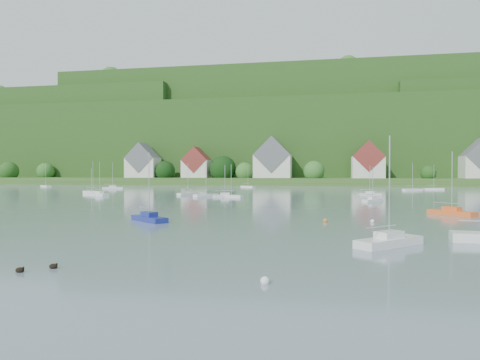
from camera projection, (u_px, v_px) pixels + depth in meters
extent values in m
cube|color=#305620|center=(265.00, 181.00, 204.80)|extent=(600.00, 60.00, 3.00)
cube|color=#153D13|center=(280.00, 149.00, 278.16)|extent=(620.00, 160.00, 40.00)
cube|color=#153D13|center=(53.00, 144.00, 291.16)|extent=(200.00, 120.00, 52.00)
cube|color=#153D13|center=(296.00, 136.00, 271.26)|extent=(240.00, 130.00, 60.00)
sphere|color=#2E6826|center=(46.00, 172.00, 216.39)|extent=(8.61, 8.61, 8.61)
sphere|color=#174815|center=(9.00, 171.00, 207.74)|extent=(9.03, 9.03, 9.03)
sphere|color=#2E6826|center=(245.00, 172.00, 190.15)|extent=(8.19, 8.19, 8.19)
sphere|color=#2E6826|center=(148.00, 173.00, 200.68)|extent=(6.49, 6.49, 6.49)
sphere|color=#2E6826|center=(371.00, 169.00, 188.24)|extent=(12.16, 12.16, 12.16)
sphere|color=#2E6826|center=(314.00, 171.00, 180.74)|extent=(8.73, 8.73, 8.73)
sphere|color=black|center=(165.00, 171.00, 198.96)|extent=(9.32, 9.32, 9.32)
sphere|color=#174815|center=(428.00, 173.00, 174.17)|extent=(6.24, 6.24, 6.24)
sphere|color=black|center=(476.00, 172.00, 182.78)|extent=(8.16, 8.16, 8.16)
sphere|color=black|center=(223.00, 169.00, 194.45)|extent=(11.92, 11.92, 11.92)
sphere|color=#2E6826|center=(67.00, 92.00, 254.15)|extent=(10.52, 10.52, 10.52)
sphere|color=#174815|center=(148.00, 100.00, 281.58)|extent=(10.29, 10.29, 10.29)
sphere|color=#2E6826|center=(18.00, 105.00, 298.34)|extent=(7.15, 7.15, 7.15)
sphere|color=black|center=(165.00, 97.00, 267.05)|extent=(7.18, 7.18, 7.18)
sphere|color=#2E6826|center=(0.00, 93.00, 254.52)|extent=(8.89, 8.89, 8.89)
sphere|color=#174815|center=(346.00, 76.00, 250.52)|extent=(12.83, 12.83, 12.83)
sphere|color=#2E6826|center=(206.00, 79.00, 252.63)|extent=(8.18, 8.18, 8.18)
sphere|color=#174815|center=(283.00, 87.00, 281.82)|extent=(12.73, 12.73, 12.73)
sphere|color=#174815|center=(432.00, 69.00, 232.07)|extent=(11.50, 11.50, 11.50)
sphere|color=#174815|center=(380.00, 82.00, 266.09)|extent=(14.65, 14.65, 14.65)
sphere|color=#2E6826|center=(348.00, 67.00, 227.24)|extent=(11.95, 11.95, 11.95)
sphere|color=#2E6826|center=(208.00, 90.00, 285.52)|extent=(7.07, 7.07, 7.07)
sphere|color=black|center=(269.00, 77.00, 246.98)|extent=(8.21, 8.21, 8.21)
sphere|color=#2E6826|center=(243.00, 85.00, 273.93)|extent=(12.24, 12.24, 12.24)
sphere|color=#2E6826|center=(111.00, 79.00, 256.74)|extent=(13.65, 13.65, 13.65)
sphere|color=#174815|center=(460.00, 75.00, 242.01)|extent=(8.03, 8.03, 8.03)
sphere|color=#2E6826|center=(459.00, 94.00, 242.69)|extent=(14.97, 14.97, 14.97)
sphere|color=#174815|center=(418.00, 96.00, 244.25)|extent=(9.78, 9.78, 9.78)
sphere|color=#2E6826|center=(462.00, 93.00, 232.01)|extent=(9.48, 9.48, 9.48)
sphere|color=#174815|center=(214.00, 113.00, 272.55)|extent=(12.01, 12.01, 12.01)
sphere|color=#2E6826|center=(468.00, 107.00, 250.81)|extent=(15.99, 15.99, 15.99)
sphere|color=black|center=(274.00, 113.00, 275.71)|extent=(15.72, 15.72, 15.72)
sphere|color=#174815|center=(297.00, 113.00, 268.81)|extent=(10.54, 10.54, 10.54)
sphere|color=#174815|center=(32.00, 126.00, 336.83)|extent=(8.18, 8.18, 8.18)
sphere|color=black|center=(45.00, 124.00, 324.73)|extent=(8.74, 8.74, 8.74)
sphere|color=black|center=(6.00, 119.00, 306.94)|extent=(15.38, 15.38, 15.38)
cube|color=silver|center=(143.00, 168.00, 202.12)|extent=(14.00, 10.00, 9.00)
cube|color=slate|center=(143.00, 158.00, 202.04)|extent=(14.00, 10.40, 14.00)
cube|color=silver|center=(196.00, 169.00, 199.46)|extent=(12.00, 9.00, 8.00)
cube|color=maroon|center=(196.00, 160.00, 199.39)|extent=(12.00, 9.36, 12.00)
cube|color=silver|center=(273.00, 166.00, 191.97)|extent=(16.00, 11.00, 10.00)
cube|color=slate|center=(273.00, 155.00, 191.88)|extent=(16.00, 11.44, 16.00)
cube|color=silver|center=(368.00, 167.00, 182.60)|extent=(13.00, 10.00, 9.00)
cube|color=maroon|center=(368.00, 157.00, 182.52)|extent=(13.00, 10.40, 13.00)
cube|color=navy|center=(149.00, 219.00, 48.17)|extent=(5.33, 4.82, 0.56)
cube|color=navy|center=(149.00, 214.00, 48.16)|extent=(2.22, 2.11, 0.50)
cylinder|color=silver|center=(149.00, 184.00, 48.10)|extent=(0.10, 0.10, 7.04)
cylinder|color=silver|center=(146.00, 208.00, 48.80)|extent=(2.43, 2.04, 0.08)
cube|color=white|center=(389.00, 242.00, 32.02)|extent=(5.39, 5.43, 0.60)
cube|color=white|center=(389.00, 235.00, 32.01)|extent=(2.30, 2.31, 0.50)
cylinder|color=silver|center=(389.00, 187.00, 31.95)|extent=(0.10, 0.10, 7.48)
cylinder|color=silver|center=(381.00, 227.00, 31.49)|extent=(2.37, 2.40, 0.08)
cube|color=orange|center=(452.00, 213.00, 55.19)|extent=(5.20, 5.53, 0.59)
cube|color=orange|center=(452.00, 208.00, 55.18)|extent=(2.25, 2.32, 0.50)
cylinder|color=silver|center=(452.00, 181.00, 55.12)|extent=(0.10, 0.10, 7.42)
cylinder|color=silver|center=(445.00, 203.00, 55.93)|extent=(2.24, 2.48, 0.08)
sphere|color=white|center=(265.00, 284.00, 21.24)|extent=(0.45, 0.45, 0.45)
sphere|color=orange|center=(325.00, 222.00, 47.52)|extent=(0.49, 0.49, 0.49)
sphere|color=white|center=(372.00, 222.00, 47.17)|extent=(0.44, 0.44, 0.44)
ellipsoid|color=black|center=(20.00, 270.00, 23.63)|extent=(0.49, 0.31, 0.31)
sphere|color=black|center=(23.00, 268.00, 23.59)|extent=(0.13, 0.13, 0.13)
ellipsoid|color=black|center=(53.00, 266.00, 24.58)|extent=(0.49, 0.31, 0.31)
sphere|color=black|center=(57.00, 264.00, 24.54)|extent=(0.13, 0.13, 0.13)
cube|color=white|center=(206.00, 195.00, 97.00)|extent=(4.95, 5.71, 0.59)
cylinder|color=silver|center=(206.00, 177.00, 96.93)|extent=(0.10, 0.10, 7.42)
cylinder|color=silver|center=(203.00, 190.00, 96.39)|extent=(2.06, 2.63, 0.08)
cube|color=white|center=(113.00, 188.00, 141.39)|extent=(6.67, 4.02, 0.65)
cube|color=white|center=(113.00, 186.00, 141.38)|extent=(2.56, 1.99, 0.50)
cylinder|color=silver|center=(113.00, 175.00, 141.32)|extent=(0.10, 0.10, 8.06)
cylinder|color=silver|center=(110.00, 184.00, 141.20)|extent=(3.34, 1.36, 0.08)
cube|color=white|center=(412.00, 190.00, 128.72)|extent=(6.18, 4.54, 0.61)
cylinder|color=silver|center=(413.00, 176.00, 128.65)|extent=(0.10, 0.10, 7.67)
cylinder|color=silver|center=(410.00, 186.00, 128.40)|extent=(2.97, 1.75, 0.08)
cube|color=white|center=(373.00, 200.00, 80.38)|extent=(4.11, 4.37, 0.47)
cube|color=white|center=(373.00, 198.00, 80.37)|extent=(1.78, 1.84, 0.50)
cylinder|color=silver|center=(373.00, 183.00, 80.33)|extent=(0.10, 0.10, 5.86)
cylinder|color=silver|center=(370.00, 194.00, 79.94)|extent=(1.78, 1.97, 0.08)
cube|color=white|center=(92.00, 194.00, 102.75)|extent=(4.79, 2.96, 0.46)
cylinder|color=silver|center=(91.00, 181.00, 102.69)|extent=(0.10, 0.10, 5.81)
cylinder|color=silver|center=(90.00, 189.00, 103.11)|extent=(2.40, 1.04, 0.08)
cube|color=white|center=(188.00, 194.00, 103.98)|extent=(4.30, 5.56, 0.56)
cylinder|color=silver|center=(188.00, 178.00, 103.91)|extent=(0.10, 0.10, 6.98)
cylinder|color=silver|center=(185.00, 189.00, 103.34)|extent=(1.71, 2.64, 0.08)
cube|color=white|center=(225.00, 196.00, 94.95)|extent=(5.21, 3.64, 0.51)
cube|color=white|center=(225.00, 194.00, 94.94)|extent=(2.05, 1.72, 0.50)
cylinder|color=silver|center=(225.00, 180.00, 94.89)|extent=(0.10, 0.10, 6.41)
cylinder|color=silver|center=(221.00, 191.00, 94.70)|extent=(2.54, 1.37, 0.08)
cube|color=white|center=(93.00, 192.00, 113.36)|extent=(6.31, 3.89, 0.61)
cylinder|color=silver|center=(93.00, 176.00, 113.29)|extent=(0.10, 0.10, 7.64)
cylinder|color=silver|center=(91.00, 187.00, 113.83)|extent=(3.15, 1.34, 0.08)
cube|color=white|center=(100.00, 195.00, 100.56)|extent=(5.77, 4.63, 0.59)
cube|color=white|center=(100.00, 192.00, 100.56)|extent=(2.34, 2.10, 0.50)
cylinder|color=silver|center=(100.00, 177.00, 100.50)|extent=(0.10, 0.10, 7.32)
cylinder|color=silver|center=(98.00, 189.00, 101.16)|extent=(2.71, 1.87, 0.08)
cube|color=white|center=(434.00, 189.00, 133.98)|extent=(5.81, 2.05, 0.57)
cylinder|color=silver|center=(434.00, 176.00, 133.91)|extent=(0.10, 0.10, 7.12)
cylinder|color=silver|center=(431.00, 185.00, 134.04)|extent=(3.13, 0.33, 0.08)
cube|color=white|center=(370.00, 194.00, 102.05)|extent=(5.37, 2.46, 0.52)
cube|color=white|center=(370.00, 192.00, 102.04)|extent=(1.98, 1.36, 0.50)
cylinder|color=silver|center=(370.00, 179.00, 101.99)|extent=(0.10, 0.10, 6.48)
cylinder|color=silver|center=(366.00, 189.00, 102.02)|extent=(2.81, 0.65, 0.08)
cube|color=white|center=(46.00, 186.00, 161.61)|extent=(6.15, 5.14, 0.63)
cylinder|color=silver|center=(46.00, 175.00, 161.53)|extent=(0.10, 0.10, 7.90)
cylinder|color=silver|center=(45.00, 183.00, 162.27)|extent=(2.86, 2.11, 0.08)
cube|color=white|center=(231.00, 196.00, 94.24)|extent=(5.50, 3.11, 0.53)
cylinder|color=silver|center=(231.00, 180.00, 94.18)|extent=(0.10, 0.10, 6.63)
cylinder|color=silver|center=(228.00, 191.00, 94.61)|extent=(2.79, 1.01, 0.08)
cube|color=white|center=(248.00, 187.00, 156.21)|extent=(5.75, 4.54, 0.58)
cylinder|color=silver|center=(248.00, 176.00, 156.14)|extent=(0.10, 0.10, 7.26)
cylinder|color=silver|center=(246.00, 183.00, 156.79)|extent=(2.72, 1.81, 0.08)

